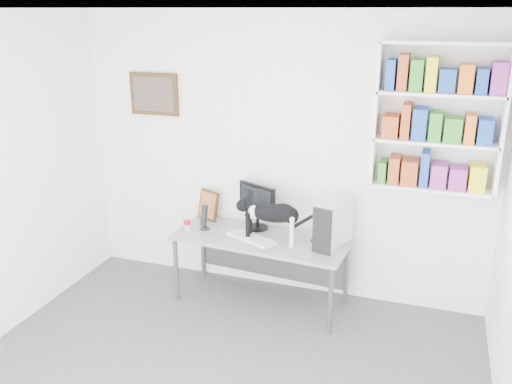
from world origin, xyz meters
TOP-DOWN VIEW (x-y plane):
  - room at (0.00, 0.00)m, footprint 4.01×4.01m
  - bookshelf at (1.40, 1.85)m, footprint 1.03×0.28m
  - wall_art at (-1.30, 1.97)m, footprint 0.52×0.04m
  - desk at (-0.06, 1.59)m, footprint 1.67×0.76m
  - monitor at (-0.15, 1.79)m, footprint 0.48×0.36m
  - keyboard at (-0.11, 1.51)m, footprint 0.51×0.36m
  - pc_tower at (0.62, 1.62)m, footprint 0.30×0.46m
  - speaker at (-0.63, 1.61)m, footprint 0.14×0.14m
  - leaning_print at (-0.70, 1.88)m, footprint 0.27×0.19m
  - soup_can at (-0.79, 1.56)m, footprint 0.08×0.08m
  - cat at (0.09, 1.49)m, footprint 0.66×0.24m

SIDE VIEW (x-z plane):
  - desk at x=-0.06m, z-range 0.00..0.68m
  - keyboard at x=-0.11m, z-range 0.68..0.71m
  - soup_can at x=-0.79m, z-range 0.68..0.77m
  - speaker at x=-0.63m, z-range 0.68..0.93m
  - leaning_print at x=-0.70m, z-range 0.68..0.99m
  - cat at x=0.09m, z-range 0.68..1.08m
  - pc_tower at x=0.62m, z-range 0.68..1.11m
  - monitor at x=-0.15m, z-range 0.68..1.14m
  - room at x=0.00m, z-range 0.00..2.70m
  - bookshelf at x=1.40m, z-range 1.23..2.47m
  - wall_art at x=-1.30m, z-range 1.69..2.11m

